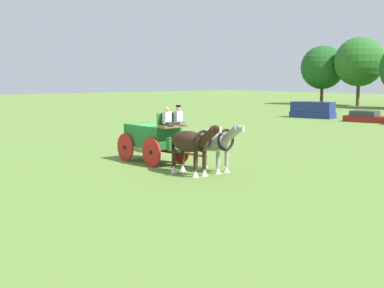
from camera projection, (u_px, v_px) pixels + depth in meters
name	position (u px, v px, depth m)	size (l,w,h in m)	color
ground_plane	(152.00, 162.00, 25.00)	(220.00, 220.00, 0.00)	olive
show_wagon	(154.00, 137.00, 24.72)	(5.81, 1.90, 2.86)	#236B2D
draft_horse_near	(213.00, 142.00, 22.41)	(3.12, 0.98, 2.19)	#9E998E
draft_horse_off	(191.00, 143.00, 21.57)	(3.16, 0.93, 2.23)	#331E14
parked_vehicle_a	(313.00, 110.00, 52.87)	(4.80, 2.72, 1.67)	navy
parked_vehicle_b	(366.00, 117.00, 47.97)	(4.24, 2.78, 1.05)	maroon
tree_a	(323.00, 68.00, 79.31)	(6.78, 6.78, 9.18)	brown
tree_b	(359.00, 62.00, 74.51)	(7.24, 7.24, 10.14)	brown
sponsor_banner	(142.00, 141.00, 29.13)	(3.20, 0.06, 1.10)	silver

